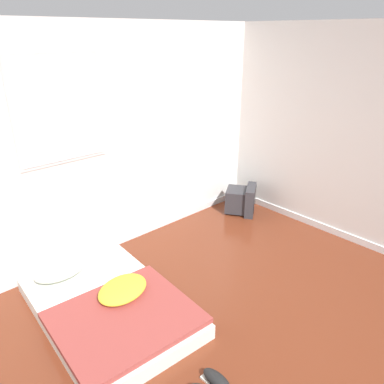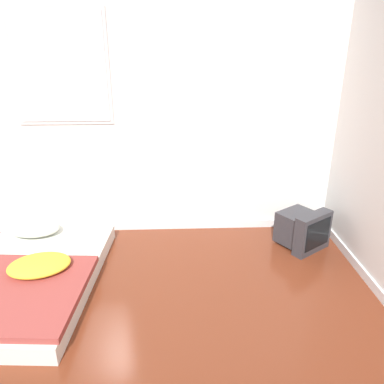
{
  "view_description": "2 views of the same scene",
  "coord_description": "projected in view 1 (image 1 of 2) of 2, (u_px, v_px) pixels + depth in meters",
  "views": [
    {
      "loc": [
        -1.47,
        -0.87,
        2.48
      ],
      "look_at": [
        1.16,
        1.99,
        0.8
      ],
      "focal_mm": 35.0,
      "sensor_mm": 36.0,
      "label": 1
    },
    {
      "loc": [
        1.17,
        -1.06,
        2.0
      ],
      "look_at": [
        1.3,
        1.95,
        0.78
      ],
      "focal_mm": 35.0,
      "sensor_mm": 36.0,
      "label": 2
    }
  ],
  "objects": [
    {
      "name": "crt_tv",
      "position": [
        242.0,
        200.0,
        5.5
      ],
      "size": [
        0.57,
        0.57,
        0.41
      ],
      "color": "#333338",
      "rests_on": "ground_plane"
    },
    {
      "name": "mattress_bed",
      "position": [
        108.0,
        305.0,
        3.53
      ],
      "size": [
        1.27,
        1.83,
        0.29
      ],
      "color": "silver",
      "rests_on": "ground_plane"
    },
    {
      "name": "wall_back",
      "position": [
        57.0,
        156.0,
        3.87
      ],
      "size": [
        8.1,
        0.08,
        2.6
      ],
      "color": "white",
      "rests_on": "ground_plane"
    }
  ]
}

